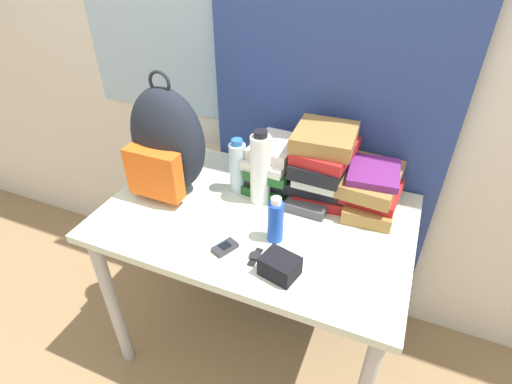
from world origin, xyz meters
The scene contains 14 objects.
wall_back centered at (0.00, 0.81, 1.25)m, with size 6.00×0.06×2.50m.
curtain_blue centered at (0.14, 0.75, 1.25)m, with size 0.95×0.04×2.50m.
desk centered at (0.00, 0.36, 0.66)m, with size 1.11×0.72×0.76m.
backpack centered at (-0.37, 0.39, 0.96)m, with size 0.30×0.23×0.47m.
book_stack_left centered at (-0.01, 0.57, 0.86)m, with size 0.20×0.29×0.19m.
book_stack_center centered at (0.18, 0.57, 0.90)m, with size 0.24×0.28×0.28m.
book_stack_right centered at (0.37, 0.57, 0.85)m, with size 0.22×0.30×0.17m.
water_bottle centered at (-0.12, 0.48, 0.87)m, with size 0.06×0.06×0.23m.
sports_bottle centered at (-0.02, 0.45, 0.90)m, with size 0.07×0.07×0.29m.
sunscreen_bottle centered at (0.11, 0.26, 0.84)m, with size 0.05×0.05×0.17m.
cell_phone centered at (-0.02, 0.15, 0.77)m, with size 0.08×0.09×0.02m.
sunglasses_case centered at (0.16, 0.44, 0.78)m, with size 0.15×0.06×0.04m.
camera_pouch centered at (0.18, 0.12, 0.80)m, with size 0.13×0.11×0.07m.
wristwatch centered at (0.08, 0.16, 0.77)m, with size 0.04×0.08×0.01m.
Camera 1 is at (0.44, -0.69, 1.68)m, focal length 28.00 mm.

